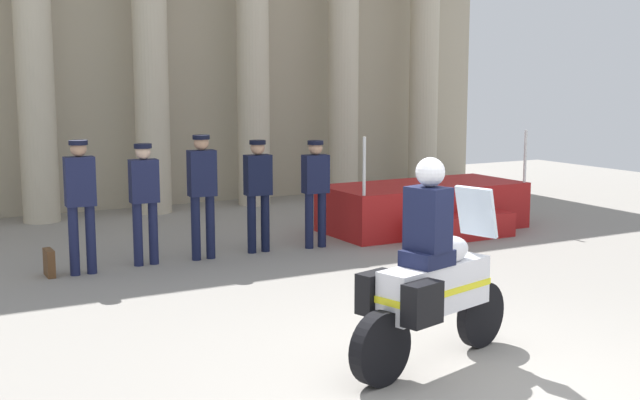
{
  "coord_description": "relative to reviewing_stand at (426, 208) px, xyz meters",
  "views": [
    {
      "loc": [
        -4.38,
        -5.17,
        2.6
      ],
      "look_at": [
        0.24,
        3.19,
        1.16
      ],
      "focal_mm": 46.34,
      "sensor_mm": 36.0,
      "label": 1
    }
  ],
  "objects": [
    {
      "name": "reviewing_stand",
      "position": [
        0.0,
        0.0,
        0.0
      ],
      "size": [
        3.4,
        2.04,
        1.68
      ],
      "color": "#A51919",
      "rests_on": "ground_plane"
    },
    {
      "name": "colonnade_backdrop",
      "position": [
        -3.47,
        4.52,
        3.15
      ],
      "size": [
        16.31,
        1.5,
        6.61
      ],
      "color": "#B6AB91",
      "rests_on": "ground_plane"
    },
    {
      "name": "briefcase_on_ground",
      "position": [
        -6.26,
        -0.29,
        -0.2
      ],
      "size": [
        0.1,
        0.32,
        0.36
      ],
      "primitive_type": "cube",
      "color": "brown",
      "rests_on": "ground_plane"
    },
    {
      "name": "motorcycle_with_rider",
      "position": [
        -3.93,
        -5.43,
        0.42
      ],
      "size": [
        2.05,
        0.89,
        1.9
      ],
      "rotation": [
        0.0,
        0.0,
        0.26
      ],
      "color": "black",
      "rests_on": "ground_plane"
    },
    {
      "name": "officer_in_row_2",
      "position": [
        -4.13,
        -0.3,
        0.67
      ],
      "size": [
        0.39,
        0.24,
        1.78
      ],
      "rotation": [
        0.0,
        0.0,
        3.08
      ],
      "color": "#141938",
      "rests_on": "ground_plane"
    },
    {
      "name": "ground_plane",
      "position": [
        -3.87,
        -6.04,
        -0.38
      ],
      "size": [
        28.0,
        28.0,
        0.0
      ],
      "primitive_type": "plane",
      "color": "gray"
    },
    {
      "name": "officer_in_row_4",
      "position": [
        -2.33,
        -0.36,
        0.59
      ],
      "size": [
        0.39,
        0.24,
        1.64
      ],
      "rotation": [
        0.0,
        0.0,
        3.08
      ],
      "color": "#141938",
      "rests_on": "ground_plane"
    },
    {
      "name": "officer_in_row_3",
      "position": [
        -3.24,
        -0.25,
        0.61
      ],
      "size": [
        0.39,
        0.24,
        1.67
      ],
      "rotation": [
        0.0,
        0.0,
        3.08
      ],
      "color": "black",
      "rests_on": "ground_plane"
    },
    {
      "name": "officer_in_row_0",
      "position": [
        -5.84,
        -0.39,
        0.67
      ],
      "size": [
        0.39,
        0.24,
        1.77
      ],
      "rotation": [
        0.0,
        0.0,
        3.08
      ],
      "color": "#191E42",
      "rests_on": "ground_plane"
    },
    {
      "name": "officer_in_row_1",
      "position": [
        -4.95,
        -0.25,
        0.62
      ],
      "size": [
        0.39,
        0.24,
        1.68
      ],
      "rotation": [
        0.0,
        0.0,
        3.08
      ],
      "color": "#191E42",
      "rests_on": "ground_plane"
    }
  ]
}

